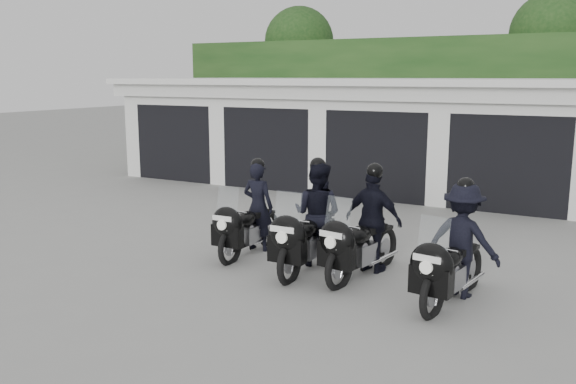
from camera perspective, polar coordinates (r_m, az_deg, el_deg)
The scene contains 7 objects.
ground at distance 10.46m, azimuth -2.52°, elevation -6.09°, with size 80.00×80.00×0.00m, color gray.
garage_block at distance 17.49m, azimuth 11.13°, elevation 5.33°, with size 16.40×6.80×2.96m.
background_vegetation at distance 22.03m, azimuth 16.02°, elevation 9.72°, with size 20.00×3.90×5.80m.
police_bike_a at distance 10.51m, azimuth -3.55°, elevation -2.23°, with size 0.58×1.94×1.69m.
police_bike_b at distance 9.70m, azimuth 2.31°, elevation -2.74°, with size 0.83×2.09×1.82m.
police_bike_c at distance 9.45m, azimuth 7.47°, elevation -3.27°, with size 1.05×2.04×1.78m.
police_bike_d at distance 8.65m, azimuth 15.63°, elevation -5.01°, with size 1.11×1.99×1.74m.
Camera 1 is at (5.14, -8.59, 3.04)m, focal length 38.00 mm.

